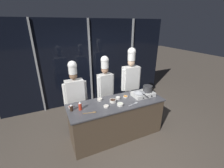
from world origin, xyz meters
TOP-DOWN VIEW (x-y plane):
  - ground_plane at (0.00, 0.00)m, footprint 24.00×24.00m
  - window_wall_back at (0.00, 1.97)m, footprint 5.47×0.09m
  - demo_counter at (0.00, 0.00)m, footprint 2.19×0.77m
  - portable_stove at (0.73, 0.01)m, footprint 0.52×0.35m
  - frying_pan at (0.61, 0.01)m, footprint 0.29×0.50m
  - stock_pot at (0.85, 0.01)m, footprint 0.25×0.23m
  - squeeze_bottle_soy at (-0.99, 0.06)m, footprint 0.07×0.07m
  - squeeze_bottle_chili at (-0.82, 0.02)m, footprint 0.07×0.07m
  - prep_bowl_onion at (-0.30, -0.10)m, footprint 0.11×0.11m
  - prep_bowl_bell_pepper at (-0.98, 0.19)m, footprint 0.10×0.10m
  - prep_bowl_rice at (0.10, 0.13)m, footprint 0.11×0.11m
  - prep_bowl_bean_sprouts at (0.01, -0.16)m, footprint 0.14×0.14m
  - prep_bowl_carrots at (0.30, 0.13)m, footprint 0.11×0.11m
  - prep_bowl_garlic at (-0.32, 0.23)m, footprint 0.11×0.11m
  - prep_bowl_soy_glaze at (-0.07, 0.04)m, footprint 0.15×0.15m
  - serving_spoon_slotted at (-0.63, -0.19)m, footprint 0.27×0.09m
  - serving_spoon_solid at (0.34, -0.23)m, footprint 0.28×0.10m
  - chef_head at (-0.80, 0.62)m, footprint 0.56×0.22m
  - chef_sous at (0.01, 0.71)m, footprint 0.49×0.25m
  - chef_line at (0.78, 0.71)m, footprint 0.60×0.24m

SIDE VIEW (x-z plane):
  - ground_plane at x=0.00m, z-range 0.00..0.00m
  - demo_counter at x=0.00m, z-range 0.00..0.90m
  - serving_spoon_slotted at x=-0.63m, z-range 0.90..0.92m
  - serving_spoon_solid at x=0.34m, z-range 0.90..0.92m
  - prep_bowl_carrots at x=0.30m, z-range 0.90..0.94m
  - prep_bowl_onion at x=-0.30m, z-range 0.90..0.94m
  - prep_bowl_bell_pepper at x=-0.98m, z-range 0.90..0.94m
  - prep_bowl_rice at x=0.10m, z-range 0.91..0.95m
  - prep_bowl_bean_sprouts at x=0.01m, z-range 0.91..0.96m
  - prep_bowl_garlic at x=-0.32m, z-range 0.91..0.96m
  - prep_bowl_soy_glaze at x=-0.07m, z-range 0.91..0.97m
  - portable_stove at x=0.73m, z-range 0.90..1.00m
  - squeeze_bottle_soy at x=-0.99m, z-range 0.90..1.05m
  - squeeze_bottle_chili at x=-0.82m, z-range 0.90..1.09m
  - frying_pan at x=0.61m, z-range 1.00..1.06m
  - chef_head at x=-0.80m, z-range 0.13..1.93m
  - chef_sous at x=0.01m, z-range 0.16..1.98m
  - stock_pot at x=0.85m, z-range 1.01..1.15m
  - chef_line at x=0.78m, z-range 0.15..2.12m
  - window_wall_back at x=0.00m, z-range 0.00..2.70m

